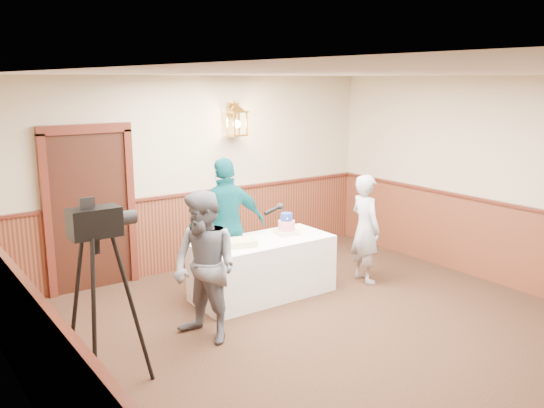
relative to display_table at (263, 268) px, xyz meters
The scene contains 10 objects.
ground 1.94m from the display_table, 92.59° to the right, with size 7.00×7.00×0.00m, color black.
room_shell 1.85m from the display_table, 95.53° to the right, with size 6.02×7.02×2.81m.
display_table is the anchor object (origin of this frame).
tiered_cake 0.64m from the display_table, ahead, with size 0.33×0.33×0.28m.
sheet_cake_yellow 0.57m from the display_table, behind, with size 0.38×0.29×0.08m, color #CFC47C.
sheet_cake_green 0.82m from the display_table, 169.98° to the left, with size 0.33×0.26×0.08m, color #A2CA8E.
interviewer 1.48m from the display_table, 149.88° to the right, with size 1.57×0.94×1.62m.
baker 1.54m from the display_table, 13.68° to the right, with size 0.55×0.36×1.50m, color #9E9FA4.
assistant_p 0.71m from the display_table, 127.21° to the left, with size 1.04×0.43×1.78m, color #0B535C.
tv_camera_rig 2.79m from the display_table, 154.91° to the right, with size 0.67×0.62×1.71m.
Camera 1 is at (-3.89, -3.91, 2.75)m, focal length 38.00 mm.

